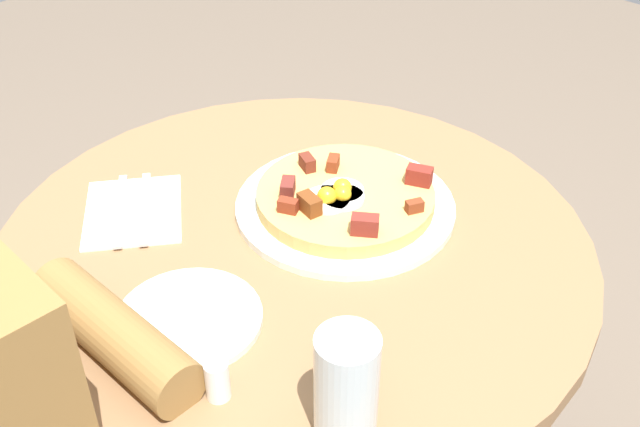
# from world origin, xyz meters

# --- Properties ---
(dining_table) EXTENTS (0.85, 0.85, 0.71)m
(dining_table) POSITION_xyz_m (0.00, 0.00, 0.55)
(dining_table) COLOR olive
(dining_table) RESTS_ON ground_plane
(pizza_plate) EXTENTS (0.33, 0.33, 0.01)m
(pizza_plate) POSITION_xyz_m (0.11, -0.00, 0.72)
(pizza_plate) COLOR silver
(pizza_plate) RESTS_ON dining_table
(breakfast_pizza) EXTENTS (0.26, 0.26, 0.05)m
(breakfast_pizza) POSITION_xyz_m (0.10, -0.00, 0.74)
(breakfast_pizza) COLOR tan
(breakfast_pizza) RESTS_ON pizza_plate
(bread_plate) EXTENTS (0.18, 0.18, 0.01)m
(bread_plate) POSITION_xyz_m (-0.20, -0.03, 0.72)
(bread_plate) COLOR silver
(bread_plate) RESTS_ON dining_table
(napkin) EXTENTS (0.21, 0.22, 0.00)m
(napkin) POSITION_xyz_m (-0.13, 0.21, 0.72)
(napkin) COLOR white
(napkin) RESTS_ON dining_table
(fork) EXTENTS (0.11, 0.15, 0.00)m
(fork) POSITION_xyz_m (-0.11, 0.20, 0.72)
(fork) COLOR silver
(fork) RESTS_ON napkin
(knife) EXTENTS (0.11, 0.15, 0.00)m
(knife) POSITION_xyz_m (-0.14, 0.23, 0.72)
(knife) COLOR silver
(knife) RESTS_ON napkin
(water_glass) EXTENTS (0.07, 0.07, 0.14)m
(water_glass) POSITION_xyz_m (-0.18, -0.28, 0.78)
(water_glass) COLOR silver
(water_glass) RESTS_ON dining_table
(salt_shaker) EXTENTS (0.03, 0.03, 0.05)m
(salt_shaker) POSITION_xyz_m (-0.25, -0.15, 0.74)
(salt_shaker) COLOR white
(salt_shaker) RESTS_ON dining_table
(pepper_shaker) EXTENTS (0.03, 0.03, 0.06)m
(pepper_shaker) POSITION_xyz_m (-0.12, -0.21, 0.74)
(pepper_shaker) COLOR #3F3833
(pepper_shaker) RESTS_ON dining_table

